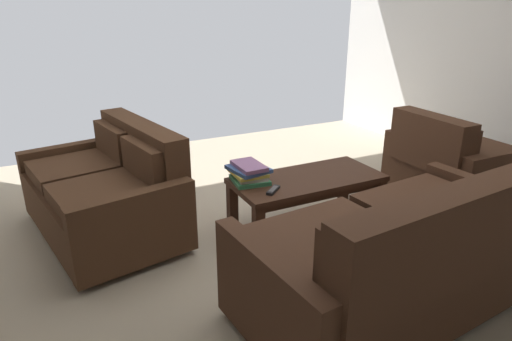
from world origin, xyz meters
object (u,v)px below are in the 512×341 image
at_px(loveseat_near, 109,190).
at_px(tv_remote, 273,190).
at_px(book_stack, 249,173).
at_px(sofa_main, 403,255).
at_px(coffee_table, 307,185).
at_px(armchair_side, 450,166).

distance_m(loveseat_near, tv_remote, 1.23).
distance_m(loveseat_near, book_stack, 1.05).
height_order(sofa_main, book_stack, sofa_main).
bearing_deg(coffee_table, loveseat_near, -23.25).
height_order(sofa_main, coffee_table, sofa_main).
xyz_separation_m(loveseat_near, coffee_table, (-1.36, 0.59, 0.00)).
xyz_separation_m(loveseat_near, book_stack, (-0.93, 0.46, 0.14)).
relative_size(armchair_side, book_stack, 2.95).
relative_size(sofa_main, tv_remote, 12.07).
relative_size(loveseat_near, armchair_side, 1.61).
distance_m(book_stack, tv_remote, 0.26).
relative_size(sofa_main, coffee_table, 1.59).
distance_m(sofa_main, coffee_table, 1.11).
xyz_separation_m(coffee_table, book_stack, (0.43, -0.12, 0.14)).
relative_size(sofa_main, loveseat_near, 1.21).
bearing_deg(loveseat_near, book_stack, 153.47).
bearing_deg(coffee_table, armchair_side, 171.37).
bearing_deg(armchair_side, book_stack, -10.41).
bearing_deg(book_stack, coffee_table, 164.36).
xyz_separation_m(coffee_table, armchair_side, (-1.31, 0.20, 0.01)).
relative_size(loveseat_near, book_stack, 4.76).
bearing_deg(armchair_side, coffee_table, -8.63).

